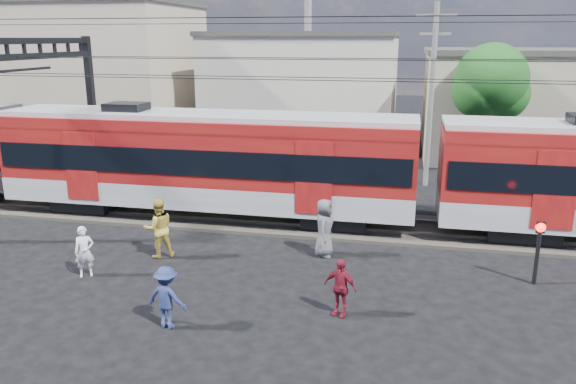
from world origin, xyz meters
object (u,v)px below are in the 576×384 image
Objects in this scene: pedestrian_a at (84,252)px; crossing_signal at (539,241)px; commuter_train at (211,159)px; pedestrian_c at (167,297)px.

crossing_signal is at bearing -21.23° from pedestrian_a.
commuter_train is 11.95m from crossing_signal.
commuter_train is at bearing -68.02° from pedestrian_c.
commuter_train is 26.31× the size of crossing_signal.
crossing_signal reaches higher than pedestrian_a.
pedestrian_a is 0.97× the size of pedestrian_c.
pedestrian_a is 0.81× the size of crossing_signal.
commuter_train reaches higher than crossing_signal.
commuter_train reaches higher than pedestrian_c.
pedestrian_a is at bearing -23.08° from pedestrian_c.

